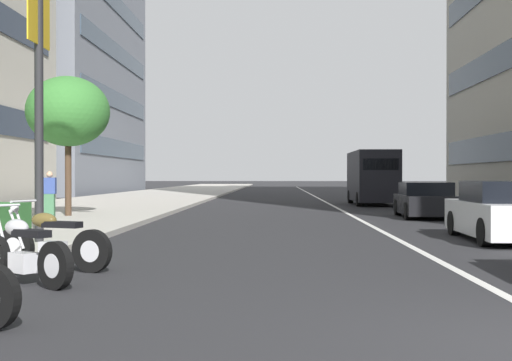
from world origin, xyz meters
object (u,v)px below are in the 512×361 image
motorcycle_nearest_camera (52,243)px  street_tree_far_plaza (68,112)px  delivery_van_ahead (372,176)px  pedestrian_on_plaza (50,194)px  motorcycle_by_sign_pole (23,254)px  car_mid_block_traffic (426,201)px  car_far_down_avenue (506,213)px

motorcycle_nearest_camera → street_tree_far_plaza: (12.13, 3.54, 3.29)m
delivery_van_ahead → pedestrian_on_plaza: bearing=137.5°
motorcycle_by_sign_pole → street_tree_far_plaza: street_tree_far_plaza is taller
pedestrian_on_plaza → car_mid_block_traffic: bearing=-84.5°
pedestrian_on_plaza → motorcycle_nearest_camera: bearing=-167.1°
delivery_van_ahead → street_tree_far_plaza: (-12.53, 12.18, 2.22)m
motorcycle_nearest_camera → motorcycle_by_sign_pole: bearing=111.5°
delivery_van_ahead → car_far_down_avenue: bearing=-178.8°
car_mid_block_traffic → street_tree_far_plaza: street_tree_far_plaza is taller
pedestrian_on_plaza → motorcycle_by_sign_pole: bearing=-168.9°
car_far_down_avenue → motorcycle_nearest_camera: bearing=121.6°
pedestrian_on_plaza → delivery_van_ahead: bearing=-49.0°
delivery_van_ahead → pedestrian_on_plaza: 18.40m
pedestrian_on_plaza → street_tree_far_plaza: bearing=-24.4°
car_far_down_avenue → pedestrian_on_plaza: pedestrian_on_plaza is taller
motorcycle_nearest_camera → street_tree_far_plaza: 13.06m
car_far_down_avenue → street_tree_far_plaza: street_tree_far_plaza is taller
motorcycle_by_sign_pole → car_mid_block_traffic: 17.68m
motorcycle_nearest_camera → car_far_down_avenue: (5.13, -8.94, 0.23)m
motorcycle_by_sign_pole → pedestrian_on_plaza: (12.55, 3.93, 0.49)m
car_mid_block_traffic → motorcycle_nearest_camera: bearing=149.7°
delivery_van_ahead → motorcycle_by_sign_pole: bearing=162.1°
car_mid_block_traffic → pedestrian_on_plaza: bearing=104.6°
motorcycle_nearest_camera → pedestrian_on_plaza: 11.82m
motorcycle_nearest_camera → delivery_van_ahead: (24.65, -8.64, 1.06)m
car_mid_block_traffic → street_tree_far_plaza: 13.06m
motorcycle_nearest_camera → pedestrian_on_plaza: size_ratio=1.36×
motorcycle_nearest_camera → delivery_van_ahead: size_ratio=0.35×
delivery_van_ahead → street_tree_far_plaza: 17.61m
motorcycle_nearest_camera → car_mid_block_traffic: car_mid_block_traffic is taller
car_mid_block_traffic → street_tree_far_plaza: (-1.72, 12.57, 3.10)m
car_mid_block_traffic → motorcycle_by_sign_pole: bearing=152.3°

